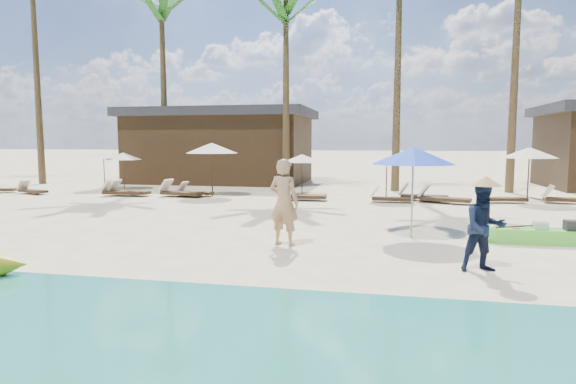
# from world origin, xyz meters

# --- Properties ---
(ground) EXTENTS (240.00, 240.00, 0.00)m
(ground) POSITION_xyz_m (0.00, 0.00, 0.00)
(ground) COLOR beige
(ground) RESTS_ON ground
(wet_sand_strip) EXTENTS (240.00, 4.50, 0.01)m
(wet_sand_strip) POSITION_xyz_m (0.00, -5.00, 0.00)
(wet_sand_strip) COLOR tan
(wet_sand_strip) RESTS_ON ground
(green_canoe) EXTENTS (4.51, 0.64, 0.57)m
(green_canoe) POSITION_xyz_m (5.69, 2.20, 0.19)
(green_canoe) COLOR #5EDA42
(green_canoe) RESTS_ON ground
(tourist) EXTENTS (0.84, 0.67, 2.01)m
(tourist) POSITION_xyz_m (-0.57, 0.79, 1.01)
(tourist) COLOR tan
(tourist) RESTS_ON ground
(vendor_green) EXTENTS (0.93, 0.79, 1.66)m
(vendor_green) POSITION_xyz_m (3.53, -0.66, 0.83)
(vendor_green) COLOR #141C38
(vendor_green) RESTS_ON ground
(blue_umbrella) EXTENTS (2.11, 2.11, 2.27)m
(blue_umbrella) POSITION_xyz_m (2.38, 2.41, 2.05)
(blue_umbrella) COLOR #99999E
(blue_umbrella) RESTS_ON ground
(resort_parasol_2) EXTENTS (1.90, 1.90, 1.96)m
(resort_parasol_2) POSITION_xyz_m (-12.26, 11.90, 1.77)
(resort_parasol_2) COLOR #352415
(resort_parasol_2) RESTS_ON ground
(lounger_2_left) EXTENTS (1.71, 0.98, 0.55)m
(lounger_2_left) POSITION_xyz_m (-14.29, 9.20, 0.19)
(lounger_2_left) COLOR #352415
(lounger_2_left) RESTS_ON ground
(resort_parasol_3) EXTENTS (1.80, 1.80, 1.86)m
(resort_parasol_3) POSITION_xyz_m (-11.28, 12.10, 1.67)
(resort_parasol_3) COLOR #352415
(resort_parasol_3) RESTS_ON ground
(lounger_3_left) EXTENTS (1.89, 0.68, 0.63)m
(lounger_3_left) POSITION_xyz_m (-9.54, 9.40, 0.21)
(lounger_3_left) COLOR #352415
(lounger_3_left) RESTS_ON ground
(lounger_3_right) EXTENTS (1.92, 0.63, 0.65)m
(lounger_3_right) POSITION_xyz_m (-9.76, 9.25, 0.22)
(lounger_3_right) COLOR #352415
(lounger_3_right) RESTS_ON ground
(resort_parasol_4) EXTENTS (2.28, 2.28, 2.35)m
(resort_parasol_4) POSITION_xyz_m (-5.84, 10.17, 2.12)
(resort_parasol_4) COLOR #352415
(resort_parasol_4) RESTS_ON ground
(lounger_4_left) EXTENTS (2.05, 0.96, 0.67)m
(lounger_4_left) POSITION_xyz_m (-7.12, 9.48, 0.22)
(lounger_4_left) COLOR #352415
(lounger_4_left) RESTS_ON ground
(lounger_4_right) EXTENTS (1.68, 0.71, 0.55)m
(lounger_4_right) POSITION_xyz_m (-6.64, 10.00, 0.19)
(lounger_4_right) COLOR #352415
(lounger_4_right) RESTS_ON ground
(resort_parasol_5) EXTENTS (1.78, 1.78, 1.84)m
(resort_parasol_5) POSITION_xyz_m (-1.99, 11.27, 1.66)
(resort_parasol_5) COLOR #352415
(resort_parasol_5) RESTS_ON ground
(lounger_5_left) EXTENTS (2.01, 0.70, 0.67)m
(lounger_5_left) POSITION_xyz_m (-1.73, 9.27, 0.22)
(lounger_5_left) COLOR #352415
(lounger_5_left) RESTS_ON ground
(resort_parasol_6) EXTENTS (1.83, 1.83, 1.89)m
(resort_parasol_6) POSITION_xyz_m (1.73, 10.18, 1.70)
(resort_parasol_6) COLOR #352415
(resort_parasol_6) RESTS_ON ground
(lounger_6_left) EXTENTS (1.68, 0.58, 0.56)m
(lounger_6_left) POSITION_xyz_m (1.86, 9.36, 0.19)
(lounger_6_left) COLOR #352415
(lounger_6_left) RESTS_ON ground
(lounger_6_right) EXTENTS (1.98, 0.63, 0.67)m
(lounger_6_right) POSITION_xyz_m (3.11, 10.22, 0.22)
(lounger_6_right) COLOR #352415
(lounger_6_right) RESTS_ON ground
(resort_parasol_7) EXTENTS (2.11, 2.11, 2.18)m
(resort_parasol_7) POSITION_xyz_m (7.27, 10.68, 1.96)
(resort_parasol_7) COLOR #352415
(resort_parasol_7) RESTS_ON ground
(lounger_7_left) EXTENTS (2.05, 1.17, 0.67)m
(lounger_7_left) POSITION_xyz_m (3.86, 9.52, 0.22)
(lounger_7_left) COLOR #352415
(lounger_7_left) RESTS_ON ground
(lounger_7_right) EXTENTS (1.88, 0.79, 0.62)m
(lounger_7_right) POSITION_xyz_m (6.11, 10.09, 0.21)
(lounger_7_right) COLOR #352415
(lounger_7_right) RESTS_ON ground
(lounger_8_left) EXTENTS (1.92, 0.75, 0.64)m
(lounger_8_left) POSITION_xyz_m (8.58, 10.38, 0.21)
(lounger_8_left) COLOR #352415
(lounger_8_left) RESTS_ON ground
(palm_2) EXTENTS (2.08, 2.08, 11.33)m
(palm_2) POSITION_xyz_m (-10.45, 15.08, 9.18)
(palm_2) COLOR brown
(palm_2) RESTS_ON ground
(palm_3) EXTENTS (2.08, 2.08, 10.52)m
(palm_3) POSITION_xyz_m (-3.36, 14.27, 8.58)
(palm_3) COLOR brown
(palm_3) RESTS_ON ground
(pavilion_west) EXTENTS (10.80, 6.60, 4.30)m
(pavilion_west) POSITION_xyz_m (-8.00, 17.50, 2.19)
(pavilion_west) COLOR #352415
(pavilion_west) RESTS_ON ground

